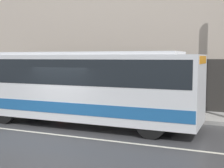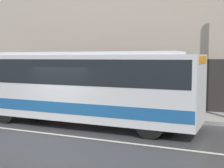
% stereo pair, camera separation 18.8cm
% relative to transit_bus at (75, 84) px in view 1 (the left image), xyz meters
% --- Properties ---
extents(ground_plane, '(60.00, 60.00, 0.00)m').
position_rel_transit_bus_xyz_m(ground_plane, '(0.01, -1.93, -1.76)').
color(ground_plane, '#38383A').
extents(sidewalk, '(60.00, 2.51, 0.18)m').
position_rel_transit_bus_xyz_m(sidewalk, '(0.01, 3.32, -1.67)').
color(sidewalk, '#A09E99').
rests_on(sidewalk, ground_plane).
extents(lane_stripe, '(54.00, 0.14, 0.01)m').
position_rel_transit_bus_xyz_m(lane_stripe, '(0.01, -1.93, -1.75)').
color(lane_stripe, beige).
rests_on(lane_stripe, ground_plane).
extents(transit_bus, '(10.65, 2.51, 3.12)m').
position_rel_transit_bus_xyz_m(transit_bus, '(0.00, 0.00, 0.00)').
color(transit_bus, silver).
rests_on(transit_bus, ground_plane).
extents(pedestrian_waiting, '(0.36, 0.36, 1.79)m').
position_rel_transit_bus_xyz_m(pedestrian_waiting, '(-3.05, 3.60, -0.73)').
color(pedestrian_waiting, maroon).
rests_on(pedestrian_waiting, sidewalk).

